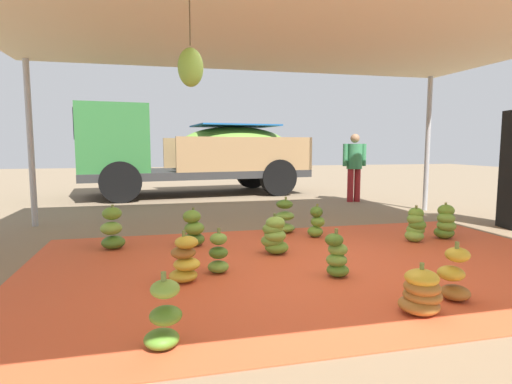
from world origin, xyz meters
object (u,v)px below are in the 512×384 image
Objects in this scene: banana_bunch_0 at (218,254)px; banana_bunch_11 at (193,230)px; banana_bunch_7 at (454,276)px; banana_bunch_2 at (112,230)px; banana_bunch_1 at (416,226)px; banana_bunch_8 at (285,217)px; cargo_truck_main at (189,151)px; banana_bunch_9 at (316,223)px; banana_bunch_3 at (446,223)px; banana_bunch_12 at (274,236)px; banana_bunch_4 at (185,260)px; worker_0 at (354,162)px; banana_bunch_10 at (421,293)px; banana_bunch_6 at (337,256)px; banana_bunch_5 at (164,318)px.

banana_bunch_11 is at bearing 97.25° from banana_bunch_0.
banana_bunch_2 is at bearing 139.94° from banana_bunch_7.
banana_bunch_8 is (-1.63, 1.03, 0.01)m from banana_bunch_1.
cargo_truck_main is (0.44, 6.16, 1.00)m from banana_bunch_11.
banana_bunch_0 is 0.96× the size of banana_bunch_9.
cargo_truck_main is (-3.20, 6.56, 0.99)m from banana_bunch_3.
banana_bunch_4 is at bearing -145.16° from banana_bunch_12.
banana_bunch_3 is 2.64m from banana_bunch_7.
banana_bunch_3 is at bearing -16.78° from banana_bunch_9.
banana_bunch_7 is at bearing -116.43° from banana_bunch_1.
cargo_truck_main is 4.52m from worker_0.
banana_bunch_1 is 2.32m from banana_bunch_7.
banana_bunch_9 is at bearing 39.58° from banana_bunch_0.
banana_bunch_1 is 0.08× the size of cargo_truck_main.
banana_bunch_2 reaches higher than banana_bunch_11.
banana_bunch_8 is at bearing 128.56° from banana_bunch_9.
banana_bunch_9 is (1.68, 1.39, 0.02)m from banana_bunch_0.
banana_bunch_12 is (-2.15, -0.20, -0.00)m from banana_bunch_1.
banana_bunch_4 is 2.21m from banana_bunch_10.
banana_bunch_3 is 1.05× the size of banana_bunch_6.
cargo_truck_main is at bearing 100.61° from banana_bunch_8.
banana_bunch_12 is 0.31× the size of worker_0.
banana_bunch_6 is at bearing -151.10° from banana_bunch_3.
banana_bunch_12 is at bearing -174.77° from banana_bunch_3.
banana_bunch_3 is 4.23m from worker_0.
banana_bunch_4 is (-3.32, -1.02, -0.01)m from banana_bunch_1.
banana_bunch_2 is 1.78m from banana_bunch_4.
banana_bunch_5 is at bearing -146.50° from banana_bunch_6.
banana_bunch_4 is 1.41m from banana_bunch_5.
worker_0 reaches higher than banana_bunch_7.
banana_bunch_2 reaches higher than banana_bunch_0.
banana_bunch_0 is 0.90× the size of banana_bunch_5.
banana_bunch_11 is (-1.48, -0.59, -0.01)m from banana_bunch_8.
banana_bunch_9 is 0.08× the size of cargo_truck_main.
cargo_truck_main reaches higher than banana_bunch_1.
banana_bunch_0 is at bearing -48.09° from banana_bunch_2.
banana_bunch_2 reaches higher than banana_bunch_5.
banana_bunch_1 reaches higher than banana_bunch_0.
banana_bunch_12 is at bearing -174.67° from banana_bunch_1.
worker_0 reaches higher than banana_bunch_11.
banana_bunch_8 is 1.09× the size of banana_bunch_12.
banana_bunch_12 reaches higher than banana_bunch_9.
banana_bunch_12 is at bearing -138.04° from banana_bunch_9.
banana_bunch_5 is 2.61m from banana_bunch_12.
banana_bunch_1 is 1.18× the size of banana_bunch_10.
banana_bunch_7 is 1.04× the size of banana_bunch_9.
banana_bunch_0 is 3.06m from banana_bunch_1.
banana_bunch_8 is 1.28× the size of banana_bunch_10.
banana_bunch_2 is at bearing -145.70° from worker_0.
banana_bunch_6 is at bearing -36.58° from banana_bunch_2.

